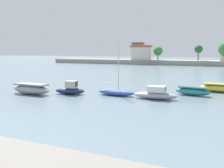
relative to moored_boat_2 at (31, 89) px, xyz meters
The scene contains 7 objects.
moored_boat_2 is the anchor object (origin of this frame).
moored_boat_3 4.68m from the moored_boat_2, 23.50° to the left, with size 3.76×2.17×1.60m.
moored_boat_4 10.16m from the moored_boat_2, 18.91° to the left, with size 4.47×1.54×6.10m.
moored_boat_5 14.63m from the moored_boat_2, 11.91° to the left, with size 4.75×1.81×1.41m.
moored_boat_6 19.02m from the moored_boat_2, 21.63° to the left, with size 4.10×1.77×1.00m.
moored_boat_7 23.16m from the moored_boat_2, 27.86° to the left, with size 4.70×2.06×1.06m.
distant_shoreline 70.39m from the moored_boat_2, 83.97° to the left, with size 98.87×9.81×8.45m.
Camera 1 is at (16.55, -10.84, 5.12)m, focal length 39.39 mm.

